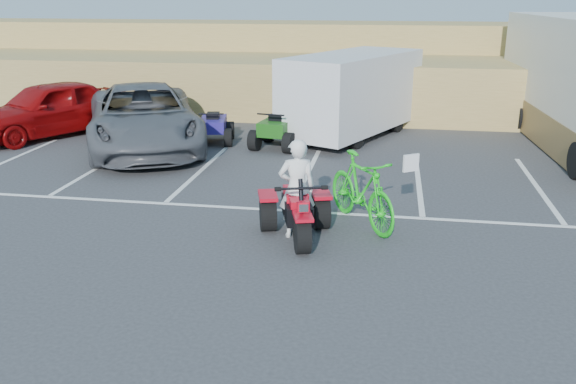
% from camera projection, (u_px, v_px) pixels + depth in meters
% --- Properties ---
extents(ground, '(100.00, 100.00, 0.00)m').
position_uv_depth(ground, '(266.00, 258.00, 10.31)').
color(ground, '#343436').
rests_on(ground, ground).
extents(parking_stripes, '(28.00, 5.16, 0.01)m').
position_uv_depth(parking_stripes, '(338.00, 188.00, 13.99)').
color(parking_stripes, white).
rests_on(parking_stripes, ground).
extents(grass_embankment, '(40.00, 8.50, 3.10)m').
position_uv_depth(grass_embankment, '(343.00, 68.00, 24.38)').
color(grass_embankment, '#9C8347').
rests_on(grass_embankment, ground).
extents(red_trike_atv, '(1.78, 2.08, 1.16)m').
position_uv_depth(red_trike_atv, '(298.00, 239.00, 11.12)').
color(red_trike_atv, red).
rests_on(red_trike_atv, ground).
extents(rider, '(0.77, 0.61, 1.84)m').
position_uv_depth(rider, '(297.00, 189.00, 10.98)').
color(rider, white).
rests_on(rider, ground).
extents(green_dirt_bike, '(1.82, 2.30, 1.39)m').
position_uv_depth(green_dirt_bike, '(362.00, 190.00, 11.61)').
color(green_dirt_bike, '#14BF19').
rests_on(green_dirt_bike, ground).
extents(grey_pickup, '(5.43, 7.12, 1.80)m').
position_uv_depth(grey_pickup, '(144.00, 117.00, 17.41)').
color(grey_pickup, '#4F5258').
rests_on(grey_pickup, ground).
extents(red_car, '(4.30, 5.33, 1.71)m').
position_uv_depth(red_car, '(49.00, 109.00, 18.99)').
color(red_car, maroon).
rests_on(red_car, ground).
extents(cargo_trailer, '(4.26, 5.85, 2.54)m').
position_uv_depth(cargo_trailer, '(353.00, 92.00, 18.74)').
color(cargo_trailer, silver).
rests_on(cargo_trailer, ground).
extents(quad_atv_blue, '(1.43, 1.74, 1.01)m').
position_uv_depth(quad_atv_blue, '(214.00, 143.00, 18.31)').
color(quad_atv_blue, navy).
rests_on(quad_atv_blue, ground).
extents(quad_atv_green, '(1.52, 1.88, 1.11)m').
position_uv_depth(quad_atv_green, '(278.00, 147.00, 17.75)').
color(quad_atv_green, '#185313').
rests_on(quad_atv_green, ground).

